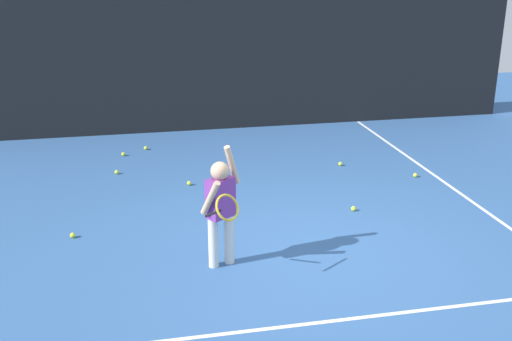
% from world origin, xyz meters
% --- Properties ---
extents(ground_plane, '(20.00, 20.00, 0.00)m').
position_xyz_m(ground_plane, '(0.00, 0.00, 0.00)').
color(ground_plane, '#335B93').
extents(court_line_baseline, '(9.00, 0.05, 0.00)m').
position_xyz_m(court_line_baseline, '(0.00, -1.44, 0.00)').
color(court_line_baseline, white).
rests_on(court_line_baseline, ground).
extents(court_line_sideline, '(0.05, 9.00, 0.00)m').
position_xyz_m(court_line_sideline, '(2.66, 1.00, 0.00)').
color(court_line_sideline, white).
rests_on(court_line_sideline, ground).
extents(back_fence_windscreen, '(11.53, 0.08, 3.80)m').
position_xyz_m(back_fence_windscreen, '(0.00, 5.57, 1.90)').
color(back_fence_windscreen, black).
rests_on(back_fence_windscreen, ground).
extents(fence_post_1, '(0.09, 0.09, 3.95)m').
position_xyz_m(fence_post_1, '(-1.87, 5.63, 1.97)').
color(fence_post_1, slate).
rests_on(fence_post_1, ground).
extents(fence_post_2, '(0.09, 0.09, 3.95)m').
position_xyz_m(fence_post_2, '(1.87, 5.63, 1.97)').
color(fence_post_2, slate).
rests_on(fence_post_2, ground).
extents(fence_post_3, '(0.09, 0.09, 3.95)m').
position_xyz_m(fence_post_3, '(5.61, 5.63, 1.97)').
color(fence_post_3, slate).
rests_on(fence_post_3, ground).
extents(tennis_player, '(0.49, 0.84, 1.35)m').
position_xyz_m(tennis_player, '(-1.05, -0.12, 0.73)').
color(tennis_player, silver).
rests_on(tennis_player, ground).
extents(tennis_ball_0, '(0.07, 0.07, 0.07)m').
position_xyz_m(tennis_ball_0, '(-1.15, 2.48, 0.03)').
color(tennis_ball_0, '#CCE033').
rests_on(tennis_ball_0, ground).
extents(tennis_ball_1, '(0.07, 0.07, 0.07)m').
position_xyz_m(tennis_ball_1, '(-2.11, 4.14, 0.03)').
color(tennis_ball_1, '#CCE033').
rests_on(tennis_ball_1, ground).
extents(tennis_ball_2, '(0.07, 0.07, 0.07)m').
position_xyz_m(tennis_ball_2, '(-2.21, 3.21, 0.03)').
color(tennis_ball_2, '#CCE033').
rests_on(tennis_ball_2, ground).
extents(tennis_ball_3, '(0.07, 0.07, 0.07)m').
position_xyz_m(tennis_ball_3, '(0.92, 1.04, 0.03)').
color(tennis_ball_3, '#CCE033').
rests_on(tennis_ball_3, ground).
extents(tennis_ball_4, '(0.07, 0.07, 0.07)m').
position_xyz_m(tennis_ball_4, '(-1.72, 4.42, 0.03)').
color(tennis_ball_4, '#CCE033').
rests_on(tennis_ball_4, ground).
extents(tennis_ball_5, '(0.07, 0.07, 0.07)m').
position_xyz_m(tennis_ball_5, '(1.37, 2.88, 0.03)').
color(tennis_ball_5, '#CCE033').
rests_on(tennis_ball_5, ground).
extents(tennis_ball_7, '(0.07, 0.07, 0.07)m').
position_xyz_m(tennis_ball_7, '(2.33, 2.12, 0.03)').
color(tennis_ball_7, '#CCE033').
rests_on(tennis_ball_7, ground).
extents(tennis_ball_8, '(0.07, 0.07, 0.07)m').
position_xyz_m(tennis_ball_8, '(-2.73, 0.95, 0.03)').
color(tennis_ball_8, '#CCE033').
rests_on(tennis_ball_8, ground).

